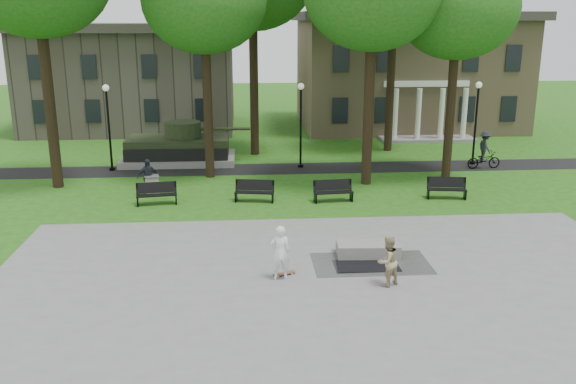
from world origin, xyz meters
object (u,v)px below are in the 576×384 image
(cyclist, at_px, (484,153))
(friend_watching, at_px, (388,261))
(trash_bin, at_px, (152,185))
(concrete_block, at_px, (368,249))
(skateboarder, at_px, (280,253))
(park_bench_0, at_px, (157,193))

(cyclist, bearing_deg, friend_watching, 144.90)
(cyclist, bearing_deg, trash_bin, 98.74)
(concrete_block, xyz_separation_m, cyclist, (9.09, 12.47, 0.62))
(cyclist, distance_m, trash_bin, 18.26)
(friend_watching, distance_m, trash_bin, 14.05)
(skateboarder, bearing_deg, friend_watching, 161.05)
(cyclist, height_order, trash_bin, cyclist)
(skateboarder, bearing_deg, cyclist, -137.06)
(friend_watching, bearing_deg, trash_bin, -81.56)
(friend_watching, relative_size, park_bench_0, 0.88)
(park_bench_0, height_order, trash_bin, park_bench_0)
(park_bench_0, xyz_separation_m, trash_bin, (-0.43, 1.51, -0.04))
(cyclist, relative_size, park_bench_0, 1.15)
(skateboarder, bearing_deg, trash_bin, -68.04)
(skateboarder, distance_m, cyclist, 18.86)
(concrete_block, xyz_separation_m, park_bench_0, (-8.29, 6.88, 0.28))
(skateboarder, bearing_deg, concrete_block, -157.00)
(park_bench_0, bearing_deg, skateboarder, -67.10)
(park_bench_0, distance_m, trash_bin, 1.57)
(concrete_block, relative_size, cyclist, 1.04)
(friend_watching, distance_m, cyclist, 17.52)
(cyclist, xyz_separation_m, park_bench_0, (-17.37, -5.59, -0.34))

